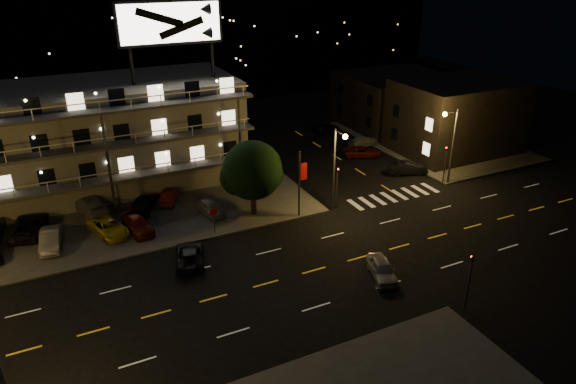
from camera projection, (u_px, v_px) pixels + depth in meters
name	position (u px, v px, depth m)	size (l,w,h in m)	color
ground	(290.00, 277.00, 38.22)	(140.00, 140.00, 0.00)	black
curb_nw	(67.00, 206.00, 48.96)	(44.00, 24.00, 0.15)	#3B3C39
curb_ne	(430.00, 140.00, 66.43)	(16.00, 24.00, 0.15)	#3B3C39
motel	(97.00, 135.00, 51.54)	(28.00, 13.80, 18.10)	gray
side_bldg_front	(456.00, 117.00, 61.41)	(14.06, 10.00, 8.50)	black
side_bldg_back	(395.00, 100.00, 71.52)	(14.06, 12.00, 7.00)	black
hill_backdrop	(81.00, 22.00, 87.19)	(120.00, 25.00, 24.00)	black
streetlight_nc	(336.00, 162.00, 46.00)	(0.44, 1.92, 8.00)	#2D2D30
streetlight_ne	(451.00, 139.00, 51.71)	(1.92, 0.44, 8.00)	#2D2D30
streetlight_s	(3.00, 377.00, 22.52)	(0.44, 1.92, 8.00)	#2D2D30
signal_nw	(337.00, 183.00, 47.66)	(0.20, 0.27, 4.60)	#2D2D30
signal_sw	(470.00, 276.00, 33.78)	(0.20, 0.27, 4.60)	#2D2D30
signal_ne	(445.00, 161.00, 52.82)	(0.27, 0.20, 4.60)	#2D2D30
banner_north	(300.00, 182.00, 45.66)	(0.83, 0.16, 6.40)	#2D2D30
stop_sign	(214.00, 217.00, 43.31)	(0.91, 0.11, 2.61)	#2D2D30
tree	(252.00, 172.00, 45.52)	(5.56, 5.36, 7.01)	black
lot_car_1	(50.00, 240.00, 41.55)	(1.48, 4.23, 1.40)	gray
lot_car_2	(109.00, 228.00, 43.55)	(2.10, 4.56, 1.27)	gold
lot_car_3	(138.00, 225.00, 44.03)	(1.77, 4.36, 1.27)	#5B160D
lot_car_4	(210.00, 207.00, 46.98)	(1.53, 3.81, 1.30)	gray
lot_car_6	(29.00, 226.00, 43.60)	(2.44, 5.29, 1.47)	black
lot_car_7	(89.00, 204.00, 47.28)	(2.15, 5.29, 1.54)	gray
lot_car_8	(142.00, 204.00, 47.35)	(1.78, 4.44, 1.51)	black
lot_car_9	(169.00, 196.00, 49.33)	(1.30, 3.72, 1.23)	#5B160D
side_car_0	(408.00, 168.00, 55.97)	(1.48, 4.26, 1.40)	black
side_car_1	(362.00, 152.00, 60.87)	(2.02, 4.38, 1.22)	#5B160D
side_car_2	(364.00, 141.00, 64.33)	(1.71, 4.20, 1.22)	gray
side_car_3	(327.00, 128.00, 69.11)	(1.52, 3.79, 1.29)	black
road_car_east	(382.00, 269.00, 37.98)	(1.58, 3.92, 1.34)	gray
road_car_west	(190.00, 255.00, 39.82)	(2.12, 4.60, 1.28)	black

